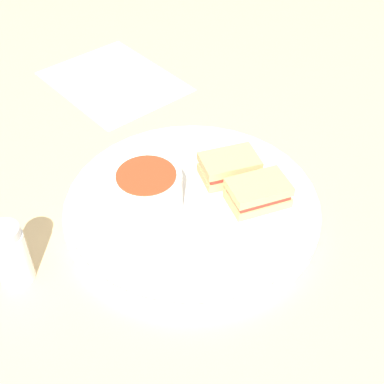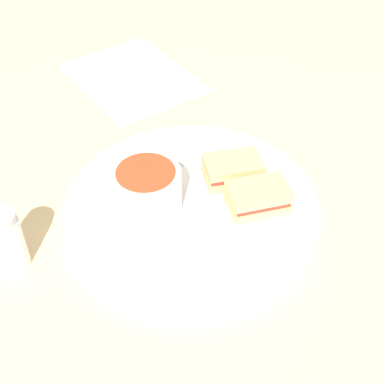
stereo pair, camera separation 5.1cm
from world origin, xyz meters
TOP-DOWN VIEW (x-y plane):
  - ground_plane at (0.00, 0.00)m, footprint 2.40×2.40m
  - plate at (0.00, 0.00)m, footprint 0.35×0.35m
  - soup_bowl at (-0.04, 0.05)m, footprint 0.09×0.09m
  - spoon at (0.02, 0.09)m, footprint 0.09×0.08m
  - sandwich_half_near at (0.03, -0.08)m, footprint 0.09×0.09m
  - sandwich_half_far at (0.07, -0.03)m, footprint 0.09×0.09m
  - salt_shaker at (-0.19, 0.15)m, footprint 0.04×0.04m
  - menu_sheet at (0.26, 0.26)m, footprint 0.28×0.30m

SIDE VIEW (x-z plane):
  - ground_plane at x=0.00m, z-range 0.00..0.00m
  - menu_sheet at x=0.26m, z-range 0.00..0.00m
  - plate at x=0.00m, z-range 0.00..0.02m
  - spoon at x=0.02m, z-range 0.02..0.03m
  - sandwich_half_near at x=0.03m, z-range 0.02..0.05m
  - sandwich_half_far at x=0.07m, z-range 0.02..0.05m
  - salt_shaker at x=-0.19m, z-range 0.00..0.08m
  - soup_bowl at x=-0.04m, z-range 0.02..0.08m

